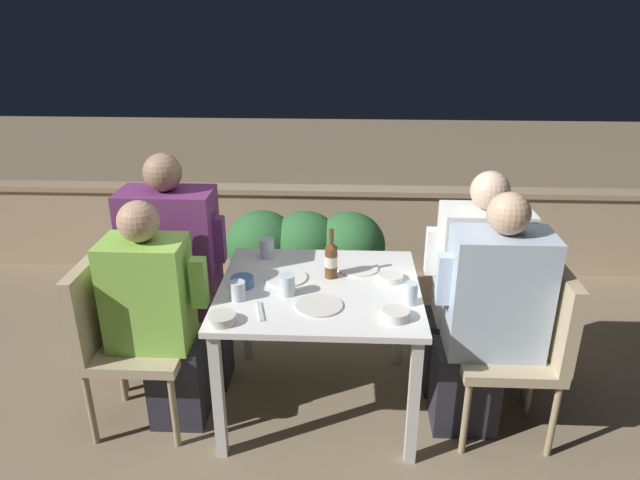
{
  "coord_description": "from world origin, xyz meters",
  "views": [
    {
      "loc": [
        0.12,
        -2.49,
        1.99
      ],
      "look_at": [
        0.0,
        0.07,
        0.92
      ],
      "focal_mm": 32.0,
      "sensor_mm": 36.0,
      "label": 1
    }
  ],
  "objects": [
    {
      "name": "plate_1",
      "position": [
        -0.18,
        0.08,
        0.71
      ],
      "size": [
        0.22,
        0.22,
        0.01
      ],
      "color": "white",
      "rests_on": "dining_table"
    },
    {
      "name": "person_purple_stripe",
      "position": [
        -0.75,
        0.18,
        0.66
      ],
      "size": [
        0.52,
        0.26,
        1.31
      ],
      "color": "#282833",
      "rests_on": "ground_plane"
    },
    {
      "name": "parapet_wall",
      "position": [
        0.0,
        1.7,
        0.34
      ],
      "size": [
        9.0,
        0.18,
        0.67
      ],
      "color": "tan",
      "rests_on": "ground_plane"
    },
    {
      "name": "chair_right_far",
      "position": [
        0.99,
        0.17,
        0.53
      ],
      "size": [
        0.47,
        0.46,
        0.88
      ],
      "color": "tan",
      "rests_on": "ground_plane"
    },
    {
      "name": "glass_cup_0",
      "position": [
        -0.15,
        -0.08,
        0.75
      ],
      "size": [
        0.08,
        0.08,
        0.1
      ],
      "color": "silver",
      "rests_on": "dining_table"
    },
    {
      "name": "bowl_1",
      "position": [
        -0.41,
        -0.36,
        0.72
      ],
      "size": [
        0.12,
        0.12,
        0.04
      ],
      "color": "beige",
      "rests_on": "dining_table"
    },
    {
      "name": "potted_plant",
      "position": [
        -1.24,
        0.73,
        0.41
      ],
      "size": [
        0.38,
        0.38,
        0.67
      ],
      "color": "#9E5638",
      "rests_on": "ground_plane"
    },
    {
      "name": "glass_cup_1",
      "position": [
        0.43,
        -0.15,
        0.75
      ],
      "size": [
        0.06,
        0.06,
        0.11
      ],
      "color": "silver",
      "rests_on": "dining_table"
    },
    {
      "name": "bowl_2",
      "position": [
        0.35,
        -0.29,
        0.72
      ],
      "size": [
        0.12,
        0.12,
        0.04
      ],
      "color": "silver",
      "rests_on": "dining_table"
    },
    {
      "name": "chair_left_far",
      "position": [
        -0.95,
        0.18,
        0.53
      ],
      "size": [
        0.47,
        0.46,
        0.88
      ],
      "color": "tan",
      "rests_on": "ground_plane"
    },
    {
      "name": "chair_left_near",
      "position": [
        -0.97,
        -0.15,
        0.53
      ],
      "size": [
        0.47,
        0.46,
        0.88
      ],
      "color": "tan",
      "rests_on": "ground_plane"
    },
    {
      "name": "dining_table",
      "position": [
        0.0,
        0.0,
        0.61
      ],
      "size": [
        0.98,
        0.9,
        0.7
      ],
      "color": "white",
      "rests_on": "ground_plane"
    },
    {
      "name": "beer_bottle",
      "position": [
        0.05,
        0.11,
        0.8
      ],
      "size": [
        0.07,
        0.07,
        0.26
      ],
      "color": "brown",
      "rests_on": "dining_table"
    },
    {
      "name": "glass_cup_3",
      "position": [
        -0.3,
        0.33,
        0.75
      ],
      "size": [
        0.08,
        0.08,
        0.11
      ],
      "color": "silver",
      "rests_on": "dining_table"
    },
    {
      "name": "plate_2",
      "position": [
        0.19,
        0.21,
        0.71
      ],
      "size": [
        0.22,
        0.22,
        0.01
      ],
      "color": "white",
      "rests_on": "dining_table"
    },
    {
      "name": "planter_hedge",
      "position": [
        -0.14,
        1.01,
        0.4
      ],
      "size": [
        1.07,
        0.47,
        0.71
      ],
      "color": "brown",
      "rests_on": "ground_plane"
    },
    {
      "name": "bowl_3",
      "position": [
        -0.38,
        -0.01,
        0.73
      ],
      "size": [
        0.11,
        0.11,
        0.05
      ],
      "color": "#4C709E",
      "rests_on": "dining_table"
    },
    {
      "name": "glass_cup_2",
      "position": [
        -0.38,
        -0.15,
        0.75
      ],
      "size": [
        0.07,
        0.07,
        0.09
      ],
      "color": "silver",
      "rests_on": "dining_table"
    },
    {
      "name": "person_blue_shirt",
      "position": [
        0.8,
        -0.13,
        0.62
      ],
      "size": [
        0.51,
        0.26,
        1.24
      ],
      "color": "#282833",
      "rests_on": "ground_plane"
    },
    {
      "name": "ground_plane",
      "position": [
        0.0,
        0.0,
        0.0
      ],
      "size": [
        16.0,
        16.0,
        0.0
      ],
      "primitive_type": "plane",
      "color": "#847056"
    },
    {
      "name": "fork_0",
      "position": [
        -0.25,
        -0.26,
        0.7
      ],
      "size": [
        0.06,
        0.17,
        0.01
      ],
      "color": "silver",
      "rests_on": "dining_table"
    },
    {
      "name": "bowl_0",
      "position": [
        0.35,
        0.09,
        0.72
      ],
      "size": [
        0.13,
        0.13,
        0.03
      ],
      "color": "silver",
      "rests_on": "dining_table"
    },
    {
      "name": "person_white_polo",
      "position": [
        0.78,
        0.17,
        0.62
      ],
      "size": [
        0.5,
        0.26,
        1.25
      ],
      "color": "#282833",
      "rests_on": "ground_plane"
    },
    {
      "name": "person_green_blouse",
      "position": [
        -0.77,
        -0.15,
        0.59
      ],
      "size": [
        0.48,
        0.26,
        1.18
      ],
      "color": "#282833",
      "rests_on": "ground_plane"
    },
    {
      "name": "plate_0",
      "position": [
        0.01,
        -0.2,
        0.71
      ],
      "size": [
        0.22,
        0.22,
        0.01
      ],
      "color": "silver",
      "rests_on": "dining_table"
    },
    {
      "name": "chair_right_near",
      "position": [
        1.0,
        -0.13,
        0.53
      ],
      "size": [
        0.47,
        0.46,
        0.88
      ],
      "color": "tan",
      "rests_on": "ground_plane"
    }
  ]
}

